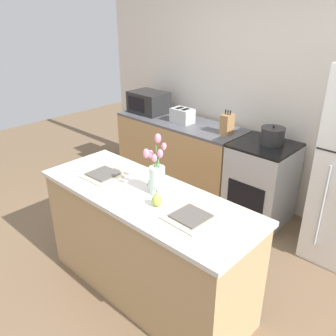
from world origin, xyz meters
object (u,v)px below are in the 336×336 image
plate_setting_right (191,217)px  cooking_pot (273,136)px  toaster (182,116)px  stove_range (261,183)px  plate_setting_left (103,174)px  knife_block (227,124)px  pear_figurine (157,200)px  microwave (149,102)px  flower_vase (157,174)px

plate_setting_right → cooking_pot: bearing=100.8°
toaster → stove_range: bearing=1.6°
plate_setting_left → knife_block: (0.09, 1.61, 0.06)m
pear_figurine → knife_block: size_ratio=0.46×
plate_setting_left → microwave: size_ratio=0.64×
pear_figurine → plate_setting_left: size_ratio=0.40×
stove_range → cooking_pot: 0.53m
flower_vase → cooking_pot: flower_vase is taller
pear_figurine → cooking_pot: bearing=91.8°
microwave → knife_block: size_ratio=1.78×
toaster → plate_setting_left: bearing=-71.3°
plate_setting_left → pear_figurine: bearing=-3.2°
flower_vase → knife_block: flower_vase is taller
toaster → microwave: 0.61m
microwave → pear_figurine: bearing=-42.7°
plate_setting_left → cooking_pot: bearing=70.5°
stove_range → cooking_pot: size_ratio=3.62×
toaster → flower_vase: bearing=-54.8°
cooking_pot → plate_setting_left: bearing=-109.5°
toaster → microwave: (-0.61, 0.03, 0.05)m
plate_setting_right → knife_block: size_ratio=1.13×
stove_range → toaster: bearing=-178.4°
stove_range → microwave: (-1.71, -0.00, 0.58)m
cooking_pot → stove_range: bearing=-123.6°
plate_setting_right → microwave: (-2.07, 1.62, 0.09)m
plate_setting_left → knife_block: size_ratio=1.13×
stove_range → cooking_pot: cooking_pot is taller
stove_range → microwave: microwave is taller
plate_setting_right → knife_block: knife_block is taller
pear_figurine → plate_setting_right: bearing=7.7°
knife_block → plate_setting_right: bearing=-62.8°
cooking_pot → microwave: (-1.74, -0.06, 0.05)m
pear_figurine → plate_setting_right: 0.27m
plate_setting_right → stove_range: bearing=102.5°
stove_range → cooking_pot: bearing=56.4°
plate_setting_right → pear_figurine: bearing=-172.3°
flower_vase → toaster: 1.84m
pear_figurine → cooking_pot: 1.72m
flower_vase → pear_figurine: (0.13, -0.13, -0.10)m
plate_setting_right → toaster: bearing=132.4°
toaster → microwave: bearing=177.2°
stove_range → flower_vase: bearing=-91.6°
plate_setting_left → stove_range: bearing=71.0°
stove_range → plate_setting_right: 1.74m
pear_figurine → plate_setting_right: size_ratio=0.40×
plate_setting_right → knife_block: bearing=117.2°
plate_setting_left → plate_setting_right: size_ratio=1.00×
knife_block → microwave: bearing=179.5°
microwave → knife_block: (1.24, -0.01, -0.02)m
knife_block → plate_setting_left: bearing=-93.1°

